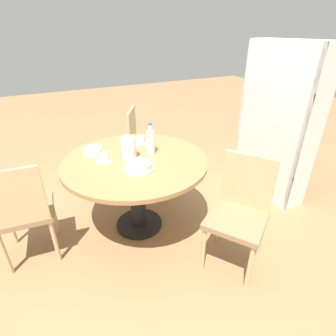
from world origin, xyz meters
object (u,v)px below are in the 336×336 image
chair_b (240,210)px  cup_a (104,158)px  bookshelf (275,125)px  cup_b (141,141)px  coffee_pot (129,147)px  water_bottle (151,141)px  chair_a (23,211)px  chair_c (144,144)px  cake_main (139,166)px  cake_second (93,151)px

chair_b → cup_a: 1.19m
bookshelf → cup_b: bearing=75.0°
coffee_pot → water_bottle: 0.21m
chair_a → chair_c: 1.58m
cake_main → cake_second: size_ratio=1.28×
cake_second → cup_a: (0.20, 0.05, 0.00)m
water_bottle → cake_main: size_ratio=1.20×
chair_c → coffee_pot: size_ratio=3.99×
cake_main → cup_b: cup_b is taller
bookshelf → cup_a: bearing=85.3°
chair_c → coffee_pot: (0.79, -0.45, 0.34)m
chair_b → cup_a: size_ratio=6.67×
chair_c → water_bottle: 0.90m
cup_a → water_bottle: bearing=85.2°
bookshelf → water_bottle: 1.42m
cake_second → chair_b: bearing=39.5°
cake_main → cup_a: bearing=-143.6°
cup_a → chair_b: bearing=44.0°
chair_c → water_bottle: water_bottle is taller
chair_b → coffee_pot: (-0.79, -0.59, 0.34)m
chair_b → cake_main: (-0.56, -0.60, 0.27)m
cake_second → chair_c: bearing=127.8°
chair_c → cake_second: bearing=158.4°
cake_second → chair_a: bearing=-67.9°
chair_a → chair_c: bearing=-143.7°
cake_main → cake_second: bearing=-152.2°
chair_b → water_bottle: bearing=173.0°
cake_main → cup_b: 0.55m
coffee_pot → cake_second: 0.36m
chair_b → cup_b: bearing=166.9°
chair_c → cake_main: (1.02, -0.46, 0.27)m
chair_c → bookshelf: bearing=-97.1°
cup_b → cake_second: bearing=-86.7°
chair_a → cake_main: 0.96m
bookshelf → cake_second: (-0.35, -1.88, -0.05)m
water_bottle → cake_second: (-0.23, -0.46, -0.09)m
chair_b → chair_a: bearing=-150.2°
bookshelf → coffee_pot: (-0.11, -1.62, 0.02)m
water_bottle → cup_b: bearing=178.5°
coffee_pot → cake_second: size_ratio=1.22×
water_bottle → cake_main: (0.24, -0.21, -0.09)m
cup_b → cup_a: bearing=-61.9°
coffee_pot → chair_b: bearing=36.9°
bookshelf → water_bottle: bearing=85.3°
water_bottle → cup_a: bearing=-94.8°
bookshelf → water_bottle: size_ratio=5.76×
chair_a → cup_a: size_ratio=6.67×
water_bottle → cake_second: size_ratio=1.53×
water_bottle → cup_a: size_ratio=2.10×
chair_a → cup_a: 0.74m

